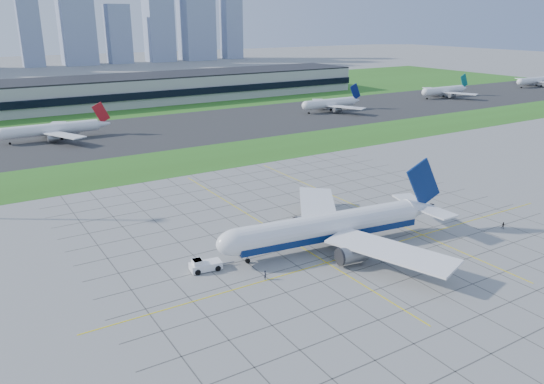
{
  "coord_description": "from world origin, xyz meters",
  "views": [
    {
      "loc": [
        -72.04,
        -80.51,
        48.23
      ],
      "look_at": [
        -6.17,
        25.64,
        7.0
      ],
      "focal_mm": 35.0,
      "sensor_mm": 36.0,
      "label": 1
    }
  ],
  "objects_px": {
    "distant_jet_1": "(53,129)",
    "distant_jet_3": "(444,90)",
    "crew_near": "(265,275)",
    "distant_jet_2": "(331,103)",
    "crew_far": "(503,225)",
    "airliner": "(330,227)",
    "pushback_tug": "(204,265)",
    "distant_jet_4": "(538,80)"
  },
  "relations": [
    {
      "from": "crew_near",
      "to": "distant_jet_1",
      "type": "relative_size",
      "value": 0.05
    },
    {
      "from": "pushback_tug",
      "to": "distant_jet_2",
      "type": "xyz_separation_m",
      "value": [
        138.1,
        136.82,
        3.35
      ]
    },
    {
      "from": "crew_near",
      "to": "distant_jet_2",
      "type": "relative_size",
      "value": 0.05
    },
    {
      "from": "airliner",
      "to": "distant_jet_2",
      "type": "bearing_deg",
      "value": 59.54
    },
    {
      "from": "airliner",
      "to": "distant_jet_2",
      "type": "relative_size",
      "value": 1.32
    },
    {
      "from": "pushback_tug",
      "to": "distant_jet_4",
      "type": "xyz_separation_m",
      "value": [
        334.66,
        143.61,
        3.35
      ]
    },
    {
      "from": "crew_near",
      "to": "crew_far",
      "type": "distance_m",
      "value": 62.59
    },
    {
      "from": "crew_far",
      "to": "distant_jet_2",
      "type": "xyz_separation_m",
      "value": [
        67.63,
        154.47,
        3.68
      ]
    },
    {
      "from": "airliner",
      "to": "pushback_tug",
      "type": "relative_size",
      "value": 6.06
    },
    {
      "from": "crew_near",
      "to": "airliner",
      "type": "bearing_deg",
      "value": -45.99
    },
    {
      "from": "distant_jet_1",
      "to": "airliner",
      "type": "bearing_deg",
      "value": -78.26
    },
    {
      "from": "pushback_tug",
      "to": "crew_far",
      "type": "height_order",
      "value": "pushback_tug"
    },
    {
      "from": "distant_jet_4",
      "to": "distant_jet_2",
      "type": "bearing_deg",
      "value": -178.02
    },
    {
      "from": "pushback_tug",
      "to": "airliner",
      "type": "bearing_deg",
      "value": -1.05
    },
    {
      "from": "distant_jet_1",
      "to": "distant_jet_2",
      "type": "xyz_separation_m",
      "value": [
        140.18,
        -5.24,
        -0.0
      ]
    },
    {
      "from": "airliner",
      "to": "distant_jet_1",
      "type": "relative_size",
      "value": 1.32
    },
    {
      "from": "distant_jet_1",
      "to": "pushback_tug",
      "type": "bearing_deg",
      "value": -89.16
    },
    {
      "from": "distant_jet_1",
      "to": "distant_jet_3",
      "type": "relative_size",
      "value": 1.0
    },
    {
      "from": "crew_near",
      "to": "crew_far",
      "type": "bearing_deg",
      "value": -68.9
    },
    {
      "from": "airliner",
      "to": "distant_jet_2",
      "type": "distance_m",
      "value": 178.73
    },
    {
      "from": "crew_near",
      "to": "distant_jet_1",
      "type": "bearing_deg",
      "value": 32.21
    },
    {
      "from": "crew_near",
      "to": "distant_jet_2",
      "type": "xyz_separation_m",
      "value": [
        129.73,
        146.66,
        3.52
      ]
    },
    {
      "from": "pushback_tug",
      "to": "distant_jet_2",
      "type": "height_order",
      "value": "distant_jet_2"
    },
    {
      "from": "crew_near",
      "to": "distant_jet_4",
      "type": "distance_m",
      "value": 360.59
    },
    {
      "from": "crew_near",
      "to": "distant_jet_2",
      "type": "bearing_deg",
      "value": -13.22
    },
    {
      "from": "distant_jet_3",
      "to": "distant_jet_4",
      "type": "xyz_separation_m",
      "value": [
        103.17,
        3.0,
        0.0
      ]
    },
    {
      "from": "crew_far",
      "to": "distant_jet_3",
      "type": "bearing_deg",
      "value": 90.15
    },
    {
      "from": "airliner",
      "to": "pushback_tug",
      "type": "bearing_deg",
      "value": 178.95
    },
    {
      "from": "airliner",
      "to": "distant_jet_3",
      "type": "relative_size",
      "value": 1.32
    },
    {
      "from": "distant_jet_2",
      "to": "pushback_tug",
      "type": "bearing_deg",
      "value": -135.27
    },
    {
      "from": "airliner",
      "to": "crew_near",
      "type": "xyz_separation_m",
      "value": [
        -19.94,
        -5.62,
        -3.87
      ]
    },
    {
      "from": "distant_jet_2",
      "to": "distant_jet_3",
      "type": "distance_m",
      "value": 93.47
    },
    {
      "from": "pushback_tug",
      "to": "crew_far",
      "type": "bearing_deg",
      "value": -6.63
    },
    {
      "from": "crew_far",
      "to": "distant_jet_1",
      "type": "bearing_deg",
      "value": 160.07
    },
    {
      "from": "distant_jet_2",
      "to": "distant_jet_4",
      "type": "distance_m",
      "value": 196.68
    },
    {
      "from": "crew_far",
      "to": "distant_jet_3",
      "type": "distance_m",
      "value": 225.8
    },
    {
      "from": "crew_far",
      "to": "distant_jet_1",
      "type": "xyz_separation_m",
      "value": [
        -72.55,
        159.71,
        3.69
      ]
    },
    {
      "from": "crew_near",
      "to": "distant_jet_4",
      "type": "height_order",
      "value": "distant_jet_4"
    },
    {
      "from": "distant_jet_2",
      "to": "distant_jet_1",
      "type": "bearing_deg",
      "value": 177.86
    },
    {
      "from": "crew_far",
      "to": "distant_jet_2",
      "type": "bearing_deg",
      "value": 112.0
    },
    {
      "from": "distant_jet_1",
      "to": "distant_jet_2",
      "type": "bearing_deg",
      "value": -2.14
    },
    {
      "from": "crew_near",
      "to": "distant_jet_2",
      "type": "distance_m",
      "value": 195.84
    }
  ]
}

